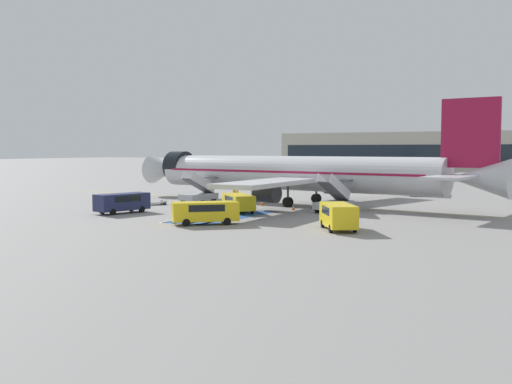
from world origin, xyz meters
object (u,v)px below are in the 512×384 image
at_px(boarding_stairs_aft, 334,202).
at_px(airliner, 295,173).
at_px(ground_crew_0, 237,196).
at_px(traffic_cone_0, 293,208).
at_px(terminal_building, 472,155).
at_px(fuel_tanker, 418,183).
at_px(service_van_3, 122,201).
at_px(baggage_cart, 154,203).
at_px(service_van_1, 205,211).
at_px(service_van_2, 238,201).
at_px(boarding_stairs_forward, 199,194).
at_px(traffic_cone_1, 262,203).
at_px(ground_crew_1, 234,195).
at_px(service_van_0, 338,214).

bearing_deg(boarding_stairs_aft, airliner, 149.30).
distance_m(ground_crew_0, traffic_cone_0, 9.18).
height_order(traffic_cone_0, terminal_building, terminal_building).
bearing_deg(boarding_stairs_aft, terminal_building, 96.60).
relative_size(fuel_tanker, service_van_3, 1.69).
bearing_deg(baggage_cart, service_van_1, -3.13).
relative_size(service_van_2, service_van_3, 0.90).
relative_size(service_van_3, terminal_building, 0.07).
bearing_deg(traffic_cone_0, boarding_stairs_forward, 168.06).
height_order(service_van_3, traffic_cone_0, service_van_3).
height_order(airliner, service_van_2, airliner).
bearing_deg(traffic_cone_1, baggage_cart, -155.72).
distance_m(baggage_cart, traffic_cone_0, 16.68).
height_order(airliner, terminal_building, airliner).
xyz_separation_m(ground_crew_0, traffic_cone_1, (3.40, -0.15, -0.69)).
distance_m(boarding_stairs_forward, service_van_1, 21.31).
distance_m(service_van_1, traffic_cone_0, 14.64).
bearing_deg(baggage_cart, ground_crew_1, 77.12).
xyz_separation_m(baggage_cart, traffic_cone_1, (11.33, 5.11, 0.05)).
relative_size(baggage_cart, terminal_building, 0.04).
distance_m(service_van_3, terminal_building, 91.19).
bearing_deg(baggage_cart, ground_crew_0, 69.91).
bearing_deg(boarding_stairs_aft, ground_crew_1, 173.51).
bearing_deg(fuel_tanker, service_van_1, -108.73).
relative_size(boarding_stairs_forward, traffic_cone_1, 8.96).
xyz_separation_m(fuel_tanker, ground_crew_0, (-14.96, -25.63, -0.63)).
relative_size(service_van_2, traffic_cone_0, 11.37).
bearing_deg(service_van_0, service_van_1, 157.02).
bearing_deg(airliner, baggage_cart, 127.97).
relative_size(ground_crew_0, traffic_cone_1, 2.84).
xyz_separation_m(fuel_tanker, traffic_cone_1, (-11.56, -25.79, -1.32)).
bearing_deg(airliner, boarding_stairs_forward, 112.88).
height_order(traffic_cone_0, traffic_cone_1, traffic_cone_1).
xyz_separation_m(service_van_0, traffic_cone_0, (-9.62, 12.49, -1.01)).
bearing_deg(service_van_3, service_van_1, 178.28).
relative_size(service_van_1, ground_crew_0, 3.16).
height_order(boarding_stairs_aft, service_van_2, boarding_stairs_aft).
bearing_deg(boarding_stairs_aft, traffic_cone_1, 172.91).
distance_m(service_van_2, terminal_building, 83.19).
relative_size(service_van_1, terminal_building, 0.06).
bearing_deg(boarding_stairs_aft, baggage_cart, -165.08).
xyz_separation_m(traffic_cone_0, terminal_building, (6.29, 77.98, 4.83)).
relative_size(service_van_0, ground_crew_0, 3.06).
bearing_deg(traffic_cone_1, ground_crew_0, 177.46).
xyz_separation_m(airliner, service_van_0, (12.16, -18.39, -2.37)).
distance_m(boarding_stairs_forward, terminal_building, 77.81).
xyz_separation_m(fuel_tanker, service_van_0, (3.27, -41.22, -0.39)).
distance_m(ground_crew_0, traffic_cone_1, 3.48).
height_order(service_van_1, service_van_3, service_van_3).
distance_m(airliner, service_van_0, 22.17).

